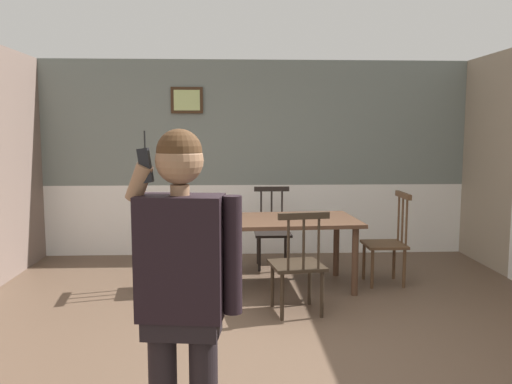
{
  "coord_description": "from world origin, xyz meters",
  "views": [
    {
      "loc": [
        -0.32,
        -3.93,
        1.73
      ],
      "look_at": [
        -0.17,
        -0.53,
        1.33
      ],
      "focal_mm": 36.64,
      "sensor_mm": 36.0,
      "label": 1
    }
  ],
  "objects_px": {
    "chair_near_window": "(272,230)",
    "person_figure": "(183,282)",
    "chair_opposite_corner": "(298,264)",
    "chair_by_doorway": "(174,248)",
    "chair_at_table_head": "(388,241)",
    "dining_table": "(283,227)"
  },
  "relations": [
    {
      "from": "chair_near_window",
      "to": "person_figure",
      "type": "relative_size",
      "value": 0.58
    },
    {
      "from": "chair_opposite_corner",
      "to": "chair_by_doorway",
      "type": "bearing_deg",
      "value": 138.42
    },
    {
      "from": "chair_opposite_corner",
      "to": "chair_at_table_head",
      "type": "bearing_deg",
      "value": 30.48
    },
    {
      "from": "chair_at_table_head",
      "to": "person_figure",
      "type": "xyz_separation_m",
      "value": [
        -1.99,
        -3.28,
        0.52
      ]
    },
    {
      "from": "dining_table",
      "to": "chair_by_doorway",
      "type": "xyz_separation_m",
      "value": [
        -1.2,
        -0.07,
        -0.21
      ]
    },
    {
      "from": "chair_at_table_head",
      "to": "chair_opposite_corner",
      "type": "relative_size",
      "value": 1.04
    },
    {
      "from": "chair_at_table_head",
      "to": "person_figure",
      "type": "relative_size",
      "value": 0.6
    },
    {
      "from": "dining_table",
      "to": "person_figure",
      "type": "distance_m",
      "value": 3.33
    },
    {
      "from": "dining_table",
      "to": "chair_at_table_head",
      "type": "height_order",
      "value": "chair_at_table_head"
    },
    {
      "from": "chair_by_doorway",
      "to": "chair_opposite_corner",
      "type": "relative_size",
      "value": 1.03
    },
    {
      "from": "person_figure",
      "to": "chair_opposite_corner",
      "type": "bearing_deg",
      "value": -103.04
    },
    {
      "from": "chair_near_window",
      "to": "chair_opposite_corner",
      "type": "distance_m",
      "value": 1.75
    },
    {
      "from": "chair_at_table_head",
      "to": "person_figure",
      "type": "distance_m",
      "value": 3.87
    },
    {
      "from": "chair_near_window",
      "to": "chair_at_table_head",
      "type": "relative_size",
      "value": 0.97
    },
    {
      "from": "person_figure",
      "to": "chair_near_window",
      "type": "bearing_deg",
      "value": -93.4
    },
    {
      "from": "dining_table",
      "to": "chair_at_table_head",
      "type": "relative_size",
      "value": 1.6
    },
    {
      "from": "chair_by_doorway",
      "to": "chair_at_table_head",
      "type": "bearing_deg",
      "value": 86.15
    },
    {
      "from": "chair_near_window",
      "to": "chair_opposite_corner",
      "type": "xyz_separation_m",
      "value": [
        0.11,
        -1.74,
        0.01
      ]
    },
    {
      "from": "chair_at_table_head",
      "to": "chair_opposite_corner",
      "type": "bearing_deg",
      "value": 129.02
    },
    {
      "from": "chair_by_doorway",
      "to": "person_figure",
      "type": "distance_m",
      "value": 3.21
    },
    {
      "from": "chair_by_doorway",
      "to": "chair_at_table_head",
      "type": "xyz_separation_m",
      "value": [
        2.39,
        0.14,
        0.02
      ]
    },
    {
      "from": "chair_by_doorway",
      "to": "chair_at_table_head",
      "type": "height_order",
      "value": "chair_at_table_head"
    }
  ]
}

